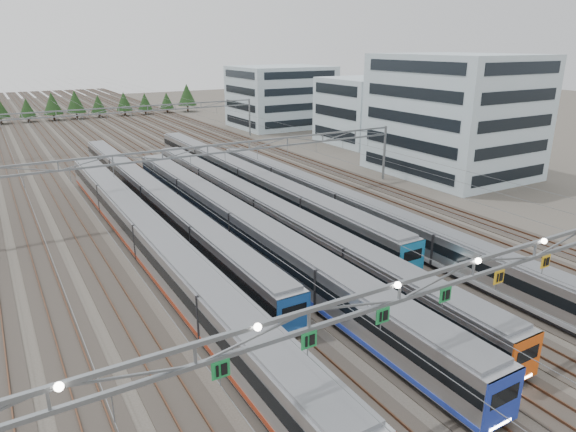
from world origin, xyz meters
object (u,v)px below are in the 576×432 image
gantry_mid (208,157)px  gantry_far (119,115)px  train_c (242,227)px  depot_bldg_north (281,97)px  train_b (152,197)px  train_e (247,179)px  train_f (344,205)px  depot_bldg_south (454,115)px  depot_bldg_mid (363,111)px  train_a (150,240)px  train_d (265,211)px  gantry_near (474,273)px

gantry_mid → gantry_far: 45.00m
train_c → depot_bldg_north: (42.97, 67.17, 5.03)m
train_b → train_e: train_e is taller
train_c → depot_bldg_north: 79.90m
train_c → train_f: 13.56m
depot_bldg_south → train_c: bearing=-164.4°
train_f → depot_bldg_mid: size_ratio=3.75×
train_a → train_d: bearing=11.5°
depot_bldg_south → train_e: bearing=170.5°
gantry_near → train_c: bearing=94.8°
gantry_far → depot_bldg_south: size_ratio=2.56×
gantry_far → train_d: bearing=-87.7°
train_b → gantry_mid: (6.75, -1.68, 4.42)m
gantry_far → train_c: bearing=-92.2°
train_d → train_f: size_ratio=1.09×
train_b → train_c: (4.50, -15.65, 0.16)m
train_c → depot_bldg_south: bearing=15.6°
train_f → depot_bldg_south: (28.17, 10.38, 7.12)m
gantry_near → gantry_mid: size_ratio=1.00×
gantry_mid → gantry_far: same height
train_e → train_f: size_ratio=1.06×
gantry_near → depot_bldg_south: size_ratio=2.56×
train_c → depot_bldg_mid: depot_bldg_mid is taller
train_a → train_e: train_a is taller
train_b → depot_bldg_north: depot_bldg_north is taller
train_c → gantry_far: size_ratio=1.09×
train_e → train_a: bearing=-138.1°
gantry_near → train_d: bearing=85.6°
train_c → gantry_near: size_ratio=1.09×
train_c → train_d: size_ratio=0.94×
train_a → gantry_mid: 17.68m
train_b → gantry_near: (6.70, -41.80, 5.12)m
train_a → train_f: size_ratio=1.07×
gantry_near → gantry_far: 85.12m
train_e → train_d: bearing=-108.5°
gantry_far → depot_bldg_mid: size_ratio=3.52×
gantry_mid → gantry_far: size_ratio=1.00×
depot_bldg_south → depot_bldg_mid: depot_bldg_south is taller
train_a → depot_bldg_north: size_ratio=2.91×
train_b → train_f: (18.00, -14.35, -0.05)m
train_c → train_f: bearing=5.5°
train_b → train_c: bearing=-74.0°
gantry_near → depot_bldg_mid: bearing=56.1°
train_b → train_c: train_c is taller
train_b → train_d: train_d is taller
gantry_mid → depot_bldg_north: (40.72, 53.21, 0.77)m
train_c → train_e: train_c is taller
depot_bldg_south → depot_bldg_mid: size_ratio=1.38×
train_f → gantry_far: size_ratio=1.06×
train_b → gantry_near: gantry_near is taller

